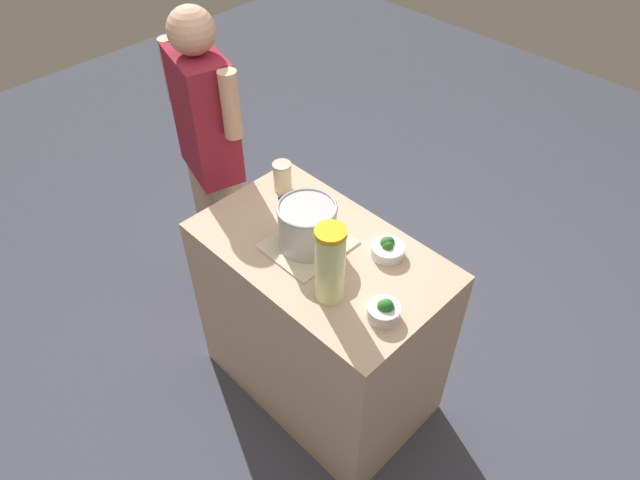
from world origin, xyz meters
The scene contains 9 objects.
ground_plane centered at (0.00, 0.00, 0.00)m, with size 8.00×8.00×0.00m, color #454859.
counter_slab centered at (0.00, 0.00, 0.47)m, with size 1.03×0.61×0.94m, color #D1AD91.
dish_cloth centered at (0.05, 0.02, 0.94)m, with size 0.28×0.31×0.01m, color beige.
cooking_pot centered at (0.05, 0.02, 1.04)m, with size 0.30×0.23×0.19m.
lemonade_pitcher centered at (-0.19, 0.14, 1.10)m, with size 0.11×0.11×0.32m.
mason_jar centered at (0.38, -0.15, 1.00)m, with size 0.08×0.08×0.13m.
broccoli_bowl_front centered at (-0.20, -0.16, 0.97)m, with size 0.13×0.13×0.08m.
broccoli_bowl_center centered at (-0.39, 0.08, 0.97)m, with size 0.12×0.12×0.08m.
person_cook centered at (0.82, -0.09, 0.90)m, with size 0.50×0.29×1.63m.
Camera 1 is at (-1.12, 1.12, 2.51)m, focal length 32.11 mm.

